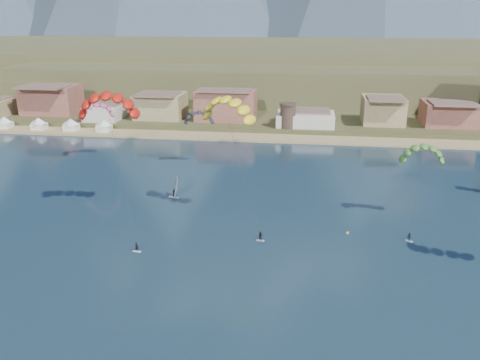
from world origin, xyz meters
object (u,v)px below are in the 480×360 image
Objects in this scene: windsurfer at (175,191)px; buoy at (347,233)px; watchtower at (288,115)px; kitesurfer_green at (423,151)px; kitesurfer_red at (108,101)px; kitesurfer_yellow at (228,105)px.

windsurfer reaches higher than buoy.
windsurfer is at bearing 158.72° from buoy.
windsurfer is (-22.22, -66.91, -4.91)m from watchtower.
kitesurfer_green reaches higher than windsurfer.
kitesurfer_red reaches higher than kitesurfer_yellow.
buoy is (23.80, -4.06, -23.44)m from kitesurfer_yellow.
kitesurfer_green reaches higher than watchtower.
watchtower is 1.88× the size of windsurfer.
kitesurfer_yellow is at bearing -95.81° from watchtower.
buoy is (38.11, -14.84, -1.35)m from windsurfer.
watchtower is 87.52m from kitesurfer_red.
windsurfer is at bearing -108.37° from watchtower.
kitesurfer_green is at bearing 5.62° from kitesurfer_yellow.
watchtower is at bearing 68.66° from kitesurfer_red.
watchtower is 0.48× the size of kitesurfer_green.
kitesurfer_green is (37.69, 3.71, -8.68)m from kitesurfer_yellow.
kitesurfer_red reaches higher than watchtower.
kitesurfer_yellow is at bearing 170.31° from buoy.
kitesurfer_green is (60.96, 5.82, -9.40)m from kitesurfer_red.
kitesurfer_yellow is (-7.91, -77.69, 17.17)m from watchtower.
kitesurfer_green is 21.71m from buoy.
kitesurfer_green is 30.20× the size of buoy.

